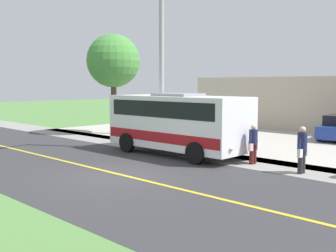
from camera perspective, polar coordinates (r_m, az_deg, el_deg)
ground_plane at (r=14.48m, az=-6.62°, el=-6.86°), size 120.00×120.00×0.00m
road_surface at (r=14.47m, az=-6.62°, el=-6.85°), size 8.00×100.00×0.01m
sidewalk at (r=18.16m, az=6.18°, el=-4.23°), size 2.40×100.00×0.01m
road_centre_line at (r=14.47m, az=-6.62°, el=-6.83°), size 0.16×100.00×0.00m
shuttle_bus_front at (r=18.38m, az=1.40°, el=0.74°), size 2.74×6.88×2.78m
pedestrian_with_bags at (r=15.22m, az=18.35°, el=-3.01°), size 0.72×0.34×1.70m
pedestrian_waiting at (r=16.54m, az=11.90°, el=-2.34°), size 0.72×0.34×1.60m
street_light_pole at (r=19.66m, az=-1.15°, el=10.91°), size 1.97×0.24×8.97m
tree_curbside at (r=26.33m, az=-7.70°, el=9.00°), size 3.39×3.39×6.36m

